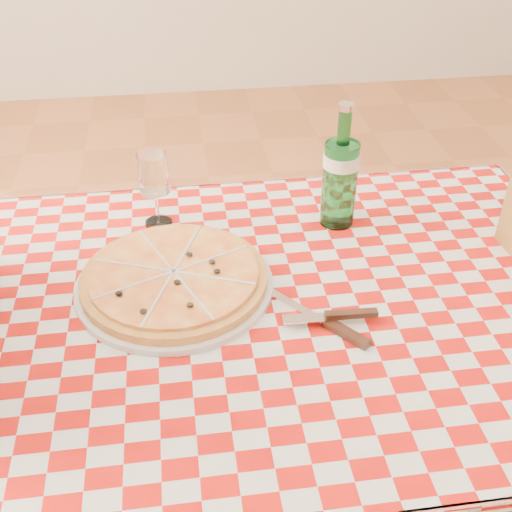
# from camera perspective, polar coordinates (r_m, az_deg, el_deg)

# --- Properties ---
(dining_table) EXTENTS (1.20, 0.80, 0.75)m
(dining_table) POSITION_cam_1_polar(r_m,az_deg,el_deg) (1.25, 1.30, -7.44)
(dining_table) COLOR brown
(dining_table) RESTS_ON ground
(tablecloth) EXTENTS (1.30, 0.90, 0.01)m
(tablecloth) POSITION_cam_1_polar(r_m,az_deg,el_deg) (1.19, 1.36, -4.11)
(tablecloth) COLOR #A30F0A
(tablecloth) RESTS_ON dining_table
(pizza_plate) EXTENTS (0.49, 0.49, 0.05)m
(pizza_plate) POSITION_cam_1_polar(r_m,az_deg,el_deg) (1.21, -7.29, -1.92)
(pizza_plate) COLOR #C58241
(pizza_plate) RESTS_ON tablecloth
(water_bottle) EXTENTS (0.09, 0.09, 0.27)m
(water_bottle) POSITION_cam_1_polar(r_m,az_deg,el_deg) (1.34, 7.56, 7.92)
(water_bottle) COLOR #1B6C29
(water_bottle) RESTS_ON tablecloth
(wine_glass) EXTENTS (0.09, 0.09, 0.17)m
(wine_glass) POSITION_cam_1_polar(r_m,az_deg,el_deg) (1.37, -8.95, 5.83)
(wine_glass) COLOR white
(wine_glass) RESTS_ON tablecloth
(cutlery) EXTENTS (0.29, 0.27, 0.03)m
(cutlery) POSITION_cam_1_polar(r_m,az_deg,el_deg) (1.13, 6.11, -5.49)
(cutlery) COLOR silver
(cutlery) RESTS_ON tablecloth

